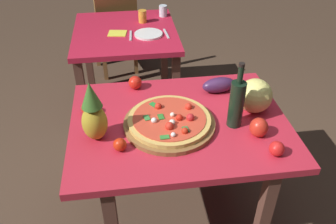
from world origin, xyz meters
The scene contains 21 objects.
ground_plane centered at (0.00, 0.00, 0.00)m, with size 10.00×10.00×0.00m, color #4C3828.
display_table centered at (0.00, 0.00, 0.65)m, with size 1.14×0.87×0.75m.
background_table centered at (-0.24, 1.24, 0.63)m, with size 0.82×0.88×0.75m.
dining_chair centered at (-0.33, 1.90, 0.48)m, with size 0.49×0.49×0.85m.
pizza_board centered at (-0.06, -0.03, 0.76)m, with size 0.47×0.47×0.03m, color brown.
pizza centered at (-0.06, -0.04, 0.79)m, with size 0.43×0.43×0.06m.
wine_bottle centered at (0.27, -0.07, 0.89)m, with size 0.08×0.08×0.36m.
pineapple_left centered at (-0.43, -0.08, 0.89)m, with size 0.12×0.12×0.32m.
melon centered at (0.41, 0.04, 0.84)m, with size 0.19×0.19×0.19m, color #E2D86F.
bell_pepper centered at (0.37, -0.17, 0.80)m, with size 0.09×0.09×0.10m, color red.
eggplant centered at (0.27, 0.25, 0.80)m, with size 0.20×0.09×0.09m, color #3F2148.
tomato_near_board centered at (-0.31, -0.19, 0.78)m, with size 0.06×0.06×0.06m, color red.
tomato_beside_pepper centered at (0.40, -0.32, 0.79)m, with size 0.07×0.07×0.07m, color red.
tomato_at_corner centered at (-0.21, 0.35, 0.79)m, with size 0.08×0.08×0.08m, color red.
tomato_by_bottle centered at (-0.48, 0.12, 0.79)m, with size 0.07×0.07×0.07m, color red.
drinking_glass_juice centered at (-0.09, 1.39, 0.80)m, with size 0.07×0.07×0.10m, color orange.
drinking_glass_water centered at (0.10, 1.51, 0.80)m, with size 0.07×0.07×0.09m, color silver.
dinner_plate centered at (-0.06, 1.12, 0.76)m, with size 0.22×0.22×0.02m, color white.
fork_utensil centered at (-0.20, 1.12, 0.75)m, with size 0.02×0.18×0.01m, color silver.
knife_utensil centered at (0.08, 1.12, 0.75)m, with size 0.02×0.18×0.01m, color silver.
napkin_folded centered at (-0.30, 1.18, 0.75)m, with size 0.14×0.12×0.01m, color yellow.
Camera 1 is at (-0.25, -1.44, 1.87)m, focal length 37.30 mm.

